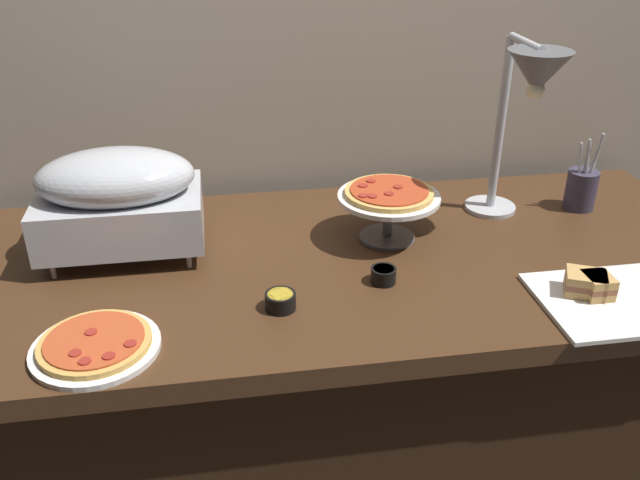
{
  "coord_description": "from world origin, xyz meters",
  "views": [
    {
      "loc": [
        -0.33,
        -1.41,
        1.57
      ],
      "look_at": [
        -0.1,
        0.0,
        0.81
      ],
      "focal_mm": 37.87,
      "sensor_mm": 36.0,
      "label": 1
    }
  ],
  "objects": [
    {
      "name": "ground_plane",
      "position": [
        0.0,
        0.0,
        0.0
      ],
      "size": [
        8.0,
        8.0,
        0.0
      ],
      "primitive_type": "plane",
      "color": "#4C443D"
    },
    {
      "name": "back_wall",
      "position": [
        0.0,
        0.5,
        1.2
      ],
      "size": [
        4.4,
        0.04,
        2.4
      ],
      "primitive_type": "cube",
      "color": "tan",
      "rests_on": "ground_plane"
    },
    {
      "name": "buffet_table",
      "position": [
        0.0,
        0.0,
        0.39
      ],
      "size": [
        1.9,
        0.84,
        0.76
      ],
      "color": "#422816",
      "rests_on": "ground_plane"
    },
    {
      "name": "chafing_dish",
      "position": [
        -0.57,
        0.11,
        0.91
      ],
      "size": [
        0.39,
        0.25,
        0.27
      ],
      "color": "#B7BABF",
      "rests_on": "buffet_table"
    },
    {
      "name": "heat_lamp",
      "position": [
        0.42,
        0.07,
        1.13
      ],
      "size": [
        0.15,
        0.31,
        0.48
      ],
      "color": "#B7BABF",
      "rests_on": "buffet_table"
    },
    {
      "name": "pizza_plate_front",
      "position": [
        -0.59,
        -0.29,
        0.77
      ],
      "size": [
        0.25,
        0.25,
        0.03
      ],
      "color": "white",
      "rests_on": "buffet_table"
    },
    {
      "name": "pizza_plate_center",
      "position": [
        0.09,
        0.08,
        0.87
      ],
      "size": [
        0.26,
        0.26,
        0.14
      ],
      "color": "#595B60",
      "rests_on": "buffet_table"
    },
    {
      "name": "sandwich_platter",
      "position": [
        0.53,
        -0.31,
        0.78
      ],
      "size": [
        0.37,
        0.27,
        0.06
      ],
      "color": "white",
      "rests_on": "buffet_table"
    },
    {
      "name": "sauce_cup_near",
      "position": [
        0.03,
        -0.13,
        0.78
      ],
      "size": [
        0.06,
        0.06,
        0.04
      ],
      "color": "black",
      "rests_on": "buffet_table"
    },
    {
      "name": "sauce_cup_far",
      "position": [
        -0.22,
        -0.2,
        0.78
      ],
      "size": [
        0.07,
        0.07,
        0.04
      ],
      "color": "black",
      "rests_on": "buffet_table"
    },
    {
      "name": "utensil_holder",
      "position": [
        0.66,
        0.17,
        0.82
      ],
      "size": [
        0.08,
        0.08,
        0.22
      ],
      "color": "#383347",
      "rests_on": "buffet_table"
    }
  ]
}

